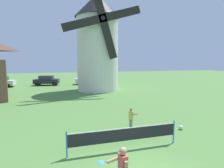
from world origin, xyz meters
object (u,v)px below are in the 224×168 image
object	(u,v)px
stray_ball	(181,127)
tennis_net	(125,135)
windmill	(97,42)
player_far	(131,117)
parked_car_black	(47,80)
parked_car_silver	(87,79)

from	to	relation	value
stray_ball	tennis_net	bearing A→B (deg)	-160.76
windmill	stray_ball	xyz separation A→B (m)	(1.61, -15.38, -6.27)
tennis_net	player_far	world-z (taller)	player_far
parked_car_black	parked_car_silver	xyz separation A→B (m)	(6.48, -0.54, 0.00)
windmill	tennis_net	bearing A→B (deg)	-97.78
player_far	parked_car_black	distance (m)	22.50
windmill	parked_car_black	world-z (taller)	windmill
tennis_net	player_far	distance (m)	2.70
stray_ball	parked_car_silver	size ratio (longest dim) A/B	0.06
tennis_net	parked_car_silver	distance (m)	23.62
player_far	parked_car_black	world-z (taller)	parked_car_black
windmill	parked_car_silver	bearing A→B (deg)	93.86
stray_ball	player_far	bearing A→B (deg)	158.77
player_far	stray_ball	bearing A→B (deg)	-21.23
windmill	parked_car_black	xyz separation A→B (m)	(-6.94, 7.34, -5.59)
tennis_net	parked_car_silver	xyz separation A→B (m)	(1.83, 23.54, 0.12)
windmill	parked_car_black	size ratio (longest dim) A/B	3.25
tennis_net	parked_car_silver	bearing A→B (deg)	85.56
windmill	parked_car_silver	xyz separation A→B (m)	(-0.46, 6.80, -5.59)
tennis_net	parked_car_black	distance (m)	24.53
tennis_net	parked_car_black	bearing A→B (deg)	100.93
parked_car_black	windmill	bearing A→B (deg)	-46.62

